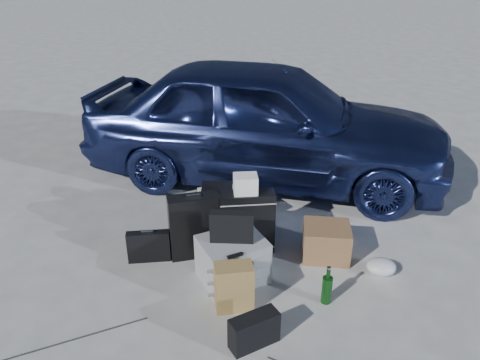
% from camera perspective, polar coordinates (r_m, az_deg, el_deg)
% --- Properties ---
extents(ground, '(60.00, 60.00, 0.00)m').
position_cam_1_polar(ground, '(4.17, -1.75, -13.69)').
color(ground, beige).
rests_on(ground, ground).
extents(car, '(4.85, 3.23, 1.53)m').
position_cam_1_polar(car, '(5.92, 3.17, 7.24)').
color(car, navy).
rests_on(car, ground).
extents(pelican_case, '(0.67, 0.61, 0.40)m').
position_cam_1_polar(pelican_case, '(4.23, -0.92, -9.65)').
color(pelican_case, '#949799').
rests_on(pelican_case, ground).
extents(laptop_bag, '(0.39, 0.15, 0.28)m').
position_cam_1_polar(laptop_bag, '(4.03, -1.02, -5.74)').
color(laptop_bag, black).
rests_on(laptop_bag, pelican_case).
extents(briefcase, '(0.40, 0.09, 0.31)m').
position_cam_1_polar(briefcase, '(4.56, -11.06, -7.95)').
color(briefcase, black).
rests_on(briefcase, ground).
extents(suitcase_left, '(0.51, 0.24, 0.64)m').
position_cam_1_polar(suitcase_left, '(4.49, -5.51, -5.62)').
color(suitcase_left, black).
rests_on(suitcase_left, ground).
extents(suitcase_right, '(0.53, 0.19, 0.63)m').
position_cam_1_polar(suitcase_right, '(4.54, 0.86, -5.14)').
color(suitcase_right, black).
rests_on(suitcase_right, ground).
extents(white_carton, '(0.23, 0.18, 0.18)m').
position_cam_1_polar(white_carton, '(4.36, 0.67, -0.50)').
color(white_carton, white).
rests_on(white_carton, suitcase_right).
extents(duffel_bag, '(0.82, 0.64, 0.38)m').
position_cam_1_polar(duffel_bag, '(4.93, -2.44, -4.18)').
color(duffel_bag, black).
rests_on(duffel_bag, ground).
extents(flat_box_white, '(0.42, 0.34, 0.07)m').
position_cam_1_polar(flat_box_white, '(4.83, -2.66, -1.82)').
color(flat_box_white, white).
rests_on(flat_box_white, duffel_bag).
extents(flat_box_black, '(0.33, 0.26, 0.07)m').
position_cam_1_polar(flat_box_black, '(4.82, -2.82, -1.02)').
color(flat_box_black, black).
rests_on(flat_box_black, flat_box_white).
extents(kraft_bag, '(0.32, 0.20, 0.41)m').
position_cam_1_polar(kraft_bag, '(3.91, -0.74, -12.89)').
color(kraft_bag, olive).
rests_on(kraft_bag, ground).
extents(cardboard_box, '(0.51, 0.47, 0.33)m').
position_cam_1_polar(cardboard_box, '(4.60, 10.46, -7.37)').
color(cardboard_box, brown).
rests_on(cardboard_box, ground).
extents(plastic_bag, '(0.31, 0.27, 0.15)m').
position_cam_1_polar(plastic_bag, '(4.54, 16.83, -10.07)').
color(plastic_bag, silver).
rests_on(plastic_bag, ground).
extents(messenger_bag, '(0.40, 0.28, 0.27)m').
position_cam_1_polar(messenger_bag, '(3.65, 1.74, -17.87)').
color(messenger_bag, black).
rests_on(messenger_bag, ground).
extents(green_bottle, '(0.11, 0.11, 0.34)m').
position_cam_1_polar(green_bottle, '(4.05, 10.58, -12.53)').
color(green_bottle, black).
rests_on(green_bottle, ground).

